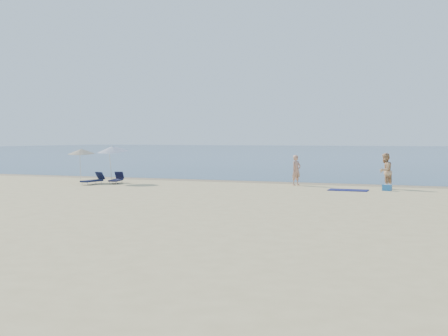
{
  "coord_description": "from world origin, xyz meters",
  "views": [
    {
      "loc": [
        8.87,
        -12.83,
        2.65
      ],
      "look_at": [
        -2.06,
        16.0,
        1.0
      ],
      "focal_mm": 45.0,
      "sensor_mm": 36.0,
      "label": 1
    }
  ],
  "objects_px": {
    "umbrella_near": "(113,149)",
    "blue_cooler": "(387,188)",
    "person_left": "(296,170)",
    "person_right": "(385,171)"
  },
  "relations": [
    {
      "from": "umbrella_near",
      "to": "blue_cooler",
      "type": "bearing_deg",
      "value": 12.79
    },
    {
      "from": "person_left",
      "to": "person_right",
      "type": "xyz_separation_m",
      "value": [
        4.84,
        -0.51,
        0.08
      ]
    },
    {
      "from": "blue_cooler",
      "to": "person_right",
      "type": "bearing_deg",
      "value": 111.61
    },
    {
      "from": "blue_cooler",
      "to": "umbrella_near",
      "type": "relative_size",
      "value": 0.18
    },
    {
      "from": "person_right",
      "to": "umbrella_near",
      "type": "xyz_separation_m",
      "value": [
        -15.39,
        -1.66,
        1.08
      ]
    },
    {
      "from": "person_left",
      "to": "umbrella_near",
      "type": "distance_m",
      "value": 10.83
    },
    {
      "from": "person_left",
      "to": "blue_cooler",
      "type": "xyz_separation_m",
      "value": [
        5.03,
        -1.54,
        -0.7
      ]
    },
    {
      "from": "person_right",
      "to": "blue_cooler",
      "type": "relative_size",
      "value": 4.35
    },
    {
      "from": "person_left",
      "to": "blue_cooler",
      "type": "relative_size",
      "value": 3.96
    },
    {
      "from": "person_right",
      "to": "umbrella_near",
      "type": "bearing_deg",
      "value": -59.84
    }
  ]
}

